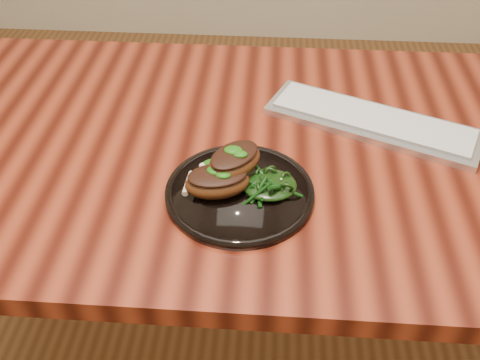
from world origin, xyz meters
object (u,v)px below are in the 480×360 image
Objects in this scene: lamb_chop_front at (217,181)px; keyboard at (372,121)px; greens_heap at (269,182)px; plate at (240,192)px; desk at (271,175)px.

keyboard is at bearing 39.69° from lamb_chop_front.
keyboard is at bearing 48.30° from greens_heap.
plate is 0.06m from greens_heap.
plate is at bearing -137.49° from keyboard.
plate is at bearing 13.69° from lamb_chop_front.
keyboard is (0.20, 0.07, 0.09)m from desk.
lamb_chop_front reaches higher than desk.
desk is at bearing 71.07° from plate.
plate is 0.34m from keyboard.
greens_heap is 0.21× the size of keyboard.
lamb_chop_front is (-0.04, -0.01, 0.03)m from plate.
keyboard is (0.25, 0.23, 0.00)m from plate.
desk is at bearing -159.72° from keyboard.
greens_heap is (0.09, 0.01, -0.01)m from lamb_chop_front.
plate is 2.05× the size of lamb_chop_front.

